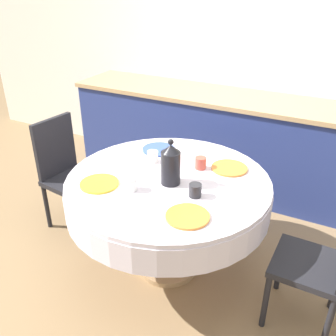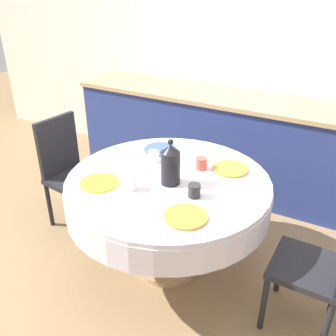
{
  "view_description": "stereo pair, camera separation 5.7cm",
  "coord_description": "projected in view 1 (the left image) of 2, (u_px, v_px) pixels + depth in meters",
  "views": [
    {
      "loc": [
        0.97,
        -1.88,
        1.96
      ],
      "look_at": [
        0.0,
        0.0,
        0.83
      ],
      "focal_mm": 40.0,
      "sensor_mm": 36.0,
      "label": 1
    },
    {
      "loc": [
        1.02,
        -1.86,
        1.96
      ],
      "look_at": [
        0.0,
        0.0,
        0.83
      ],
      "focal_mm": 40.0,
      "sensor_mm": 36.0,
      "label": 2
    }
  ],
  "objects": [
    {
      "name": "ground_plane",
      "position": [
        168.0,
        266.0,
        2.79
      ],
      "size": [
        12.0,
        12.0,
        0.0
      ],
      "primitive_type": "plane",
      "color": "#8E704C"
    },
    {
      "name": "wall_back",
      "position": [
        251.0,
        49.0,
        3.51
      ],
      "size": [
        7.0,
        0.05,
        2.6
      ],
      "color": "silver",
      "rests_on": "ground_plane"
    },
    {
      "name": "kitchen_counter",
      "position": [
        232.0,
        143.0,
        3.64
      ],
      "size": [
        3.24,
        0.64,
        0.93
      ],
      "color": "navy",
      "rests_on": "ground_plane"
    },
    {
      "name": "dining_table",
      "position": [
        168.0,
        195.0,
        2.5
      ],
      "size": [
        1.35,
        1.35,
        0.75
      ],
      "color": "tan",
      "rests_on": "ground_plane"
    },
    {
      "name": "chair_left",
      "position": [
        325.0,
        258.0,
        2.12
      ],
      "size": [
        0.41,
        0.41,
        0.93
      ],
      "rotation": [
        0.0,
        0.0,
        1.55
      ],
      "color": "black",
      "rests_on": "ground_plane"
    },
    {
      "name": "chair_right",
      "position": [
        66.0,
        169.0,
        3.07
      ],
      "size": [
        0.45,
        0.45,
        0.93
      ],
      "rotation": [
        0.0,
        0.0,
        -1.7
      ],
      "color": "black",
      "rests_on": "ground_plane"
    },
    {
      "name": "plate_near_left",
      "position": [
        99.0,
        184.0,
        2.37
      ],
      "size": [
        0.25,
        0.25,
        0.01
      ],
      "primitive_type": "cylinder",
      "color": "yellow",
      "rests_on": "dining_table"
    },
    {
      "name": "cup_near_left",
      "position": [
        131.0,
        184.0,
        2.3
      ],
      "size": [
        0.08,
        0.08,
        0.08
      ],
      "primitive_type": "cylinder",
      "color": "white",
      "rests_on": "dining_table"
    },
    {
      "name": "plate_near_right",
      "position": [
        188.0,
        216.0,
        2.06
      ],
      "size": [
        0.25,
        0.25,
        0.01
      ],
      "primitive_type": "cylinder",
      "color": "orange",
      "rests_on": "dining_table"
    },
    {
      "name": "cup_near_right",
      "position": [
        195.0,
        190.0,
        2.23
      ],
      "size": [
        0.08,
        0.08,
        0.08
      ],
      "primitive_type": "cylinder",
      "color": "#28282D",
      "rests_on": "dining_table"
    },
    {
      "name": "plate_far_left",
      "position": [
        159.0,
        149.0,
        2.82
      ],
      "size": [
        0.25,
        0.25,
        0.01
      ],
      "primitive_type": "cylinder",
      "color": "#3856AD",
      "rests_on": "dining_table"
    },
    {
      "name": "cup_far_left",
      "position": [
        153.0,
        157.0,
        2.63
      ],
      "size": [
        0.08,
        0.08,
        0.08
      ],
      "primitive_type": "cylinder",
      "color": "white",
      "rests_on": "dining_table"
    },
    {
      "name": "plate_far_right",
      "position": [
        229.0,
        168.0,
        2.56
      ],
      "size": [
        0.25,
        0.25,
        0.01
      ],
      "primitive_type": "cylinder",
      "color": "orange",
      "rests_on": "dining_table"
    },
    {
      "name": "cup_far_right",
      "position": [
        201.0,
        163.0,
        2.55
      ],
      "size": [
        0.08,
        0.08,
        0.08
      ],
      "primitive_type": "cylinder",
      "color": "#CC4C3D",
      "rests_on": "dining_table"
    },
    {
      "name": "coffee_carafe",
      "position": [
        171.0,
        165.0,
        2.33
      ],
      "size": [
        0.12,
        0.12,
        0.3
      ],
      "color": "black",
      "rests_on": "dining_table"
    }
  ]
}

